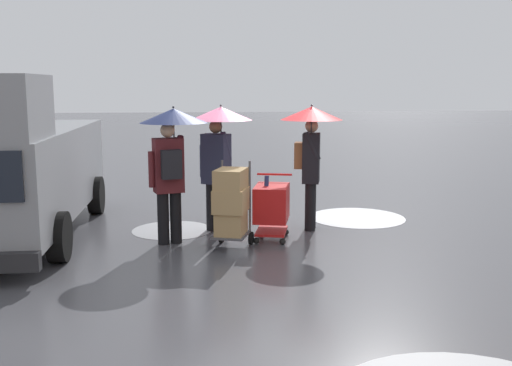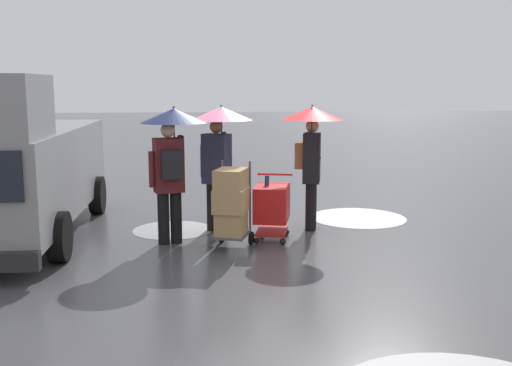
{
  "view_description": "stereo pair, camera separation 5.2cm",
  "coord_description": "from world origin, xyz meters",
  "px_view_note": "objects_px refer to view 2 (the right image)",
  "views": [
    {
      "loc": [
        1.02,
        9.97,
        2.46
      ],
      "look_at": [
        0.02,
        1.46,
        1.05
      ],
      "focal_mm": 41.76,
      "sensor_mm": 36.0,
      "label": 1
    },
    {
      "loc": [
        0.97,
        9.97,
        2.46
      ],
      "look_at": [
        0.02,
        1.46,
        1.05
      ],
      "focal_mm": 41.76,
      "sensor_mm": 36.0,
      "label": 2
    }
  ],
  "objects_px": {
    "pedestrian_pink_side": "(311,139)",
    "pedestrian_black_side": "(219,138)",
    "cargo_van_parked_right": "(13,167)",
    "shopping_cart_vendor": "(272,205)",
    "hand_dolly_boxes": "(231,203)",
    "pedestrian_white_side": "(172,144)"
  },
  "relations": [
    {
      "from": "pedestrian_pink_side",
      "to": "pedestrian_white_side",
      "type": "bearing_deg",
      "value": 15.13
    },
    {
      "from": "pedestrian_pink_side",
      "to": "pedestrian_black_side",
      "type": "bearing_deg",
      "value": -2.21
    },
    {
      "from": "hand_dolly_boxes",
      "to": "pedestrian_white_side",
      "type": "bearing_deg",
      "value": -24.78
    },
    {
      "from": "cargo_van_parked_right",
      "to": "pedestrian_pink_side",
      "type": "bearing_deg",
      "value": -179.01
    },
    {
      "from": "pedestrian_pink_side",
      "to": "pedestrian_black_side",
      "type": "distance_m",
      "value": 1.55
    },
    {
      "from": "pedestrian_pink_side",
      "to": "shopping_cart_vendor",
      "type": "bearing_deg",
      "value": 37.38
    },
    {
      "from": "hand_dolly_boxes",
      "to": "pedestrian_pink_side",
      "type": "relative_size",
      "value": 0.61
    },
    {
      "from": "hand_dolly_boxes",
      "to": "cargo_van_parked_right",
      "type": "bearing_deg",
      "value": -15.53
    },
    {
      "from": "shopping_cart_vendor",
      "to": "pedestrian_pink_side",
      "type": "relative_size",
      "value": 0.49
    },
    {
      "from": "hand_dolly_boxes",
      "to": "pedestrian_black_side",
      "type": "xyz_separation_m",
      "value": [
        0.12,
        -1.09,
        0.87
      ]
    },
    {
      "from": "pedestrian_black_side",
      "to": "pedestrian_white_side",
      "type": "height_order",
      "value": "same"
    },
    {
      "from": "cargo_van_parked_right",
      "to": "pedestrian_black_side",
      "type": "relative_size",
      "value": 2.5
    },
    {
      "from": "shopping_cart_vendor",
      "to": "cargo_van_parked_right",
      "type": "bearing_deg",
      "value": -6.75
    },
    {
      "from": "cargo_van_parked_right",
      "to": "hand_dolly_boxes",
      "type": "distance_m",
      "value": 3.57
    },
    {
      "from": "cargo_van_parked_right",
      "to": "pedestrian_black_side",
      "type": "height_order",
      "value": "cargo_van_parked_right"
    },
    {
      "from": "shopping_cart_vendor",
      "to": "pedestrian_black_side",
      "type": "relative_size",
      "value": 0.49
    },
    {
      "from": "cargo_van_parked_right",
      "to": "pedestrian_pink_side",
      "type": "relative_size",
      "value": 2.5
    },
    {
      "from": "shopping_cart_vendor",
      "to": "pedestrian_pink_side",
      "type": "bearing_deg",
      "value": -142.62
    },
    {
      "from": "cargo_van_parked_right",
      "to": "pedestrian_white_side",
      "type": "relative_size",
      "value": 2.5
    },
    {
      "from": "cargo_van_parked_right",
      "to": "pedestrian_pink_side",
      "type": "xyz_separation_m",
      "value": [
        -4.84,
        -0.08,
        0.39
      ]
    },
    {
      "from": "shopping_cart_vendor",
      "to": "pedestrian_white_side",
      "type": "distance_m",
      "value": 1.86
    },
    {
      "from": "pedestrian_pink_side",
      "to": "pedestrian_white_side",
      "type": "xyz_separation_m",
      "value": [
        2.31,
        0.62,
        0.0
      ]
    }
  ]
}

